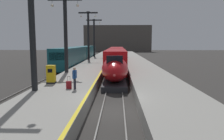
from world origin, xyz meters
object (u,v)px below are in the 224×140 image
at_px(passenger_near_edge, 75,76).
at_px(station_column_far, 88,31).
at_px(ticket_machine_yellow, 51,75).
at_px(rolling_suitcase, 69,85).
at_px(regional_train_adjacent, 80,54).
at_px(station_column_distant, 94,34).
at_px(highspeed_train_main, 116,58).
at_px(station_column_near, 31,10).
at_px(station_column_mid, 65,28).

bearing_deg(passenger_near_edge, station_column_far, 95.68).
bearing_deg(ticket_machine_yellow, passenger_near_edge, -43.10).
height_order(rolling_suitcase, ticket_machine_yellow, ticket_machine_yellow).
height_order(regional_train_adjacent, station_column_distant, station_column_distant).
distance_m(highspeed_train_main, station_column_near, 23.62).
height_order(station_column_far, rolling_suitcase, station_column_far).
xyz_separation_m(regional_train_adjacent, station_column_near, (2.20, -32.03, 4.78)).
bearing_deg(station_column_near, highspeed_train_main, 75.19).
xyz_separation_m(station_column_mid, station_column_distant, (0.00, 30.62, 0.42)).
xyz_separation_m(regional_train_adjacent, station_column_distant, (2.20, 8.65, 4.69)).
distance_m(station_column_far, station_column_distant, 10.83).
bearing_deg(station_column_near, station_column_far, 90.00).
xyz_separation_m(station_column_distant, passenger_near_edge, (2.92, -40.17, -4.78)).
distance_m(station_column_near, passenger_near_edge, 5.70).
bearing_deg(highspeed_train_main, regional_train_adjacent, 129.81).
relative_size(highspeed_train_main, ticket_machine_yellow, 24.12).
relative_size(station_column_distant, passenger_near_edge, 5.70).
xyz_separation_m(station_column_mid, rolling_suitcase, (2.43, -9.40, -5.04)).
xyz_separation_m(regional_train_adjacent, station_column_mid, (2.20, -21.97, 4.27)).
relative_size(regional_train_adjacent, station_column_near, 3.73).
xyz_separation_m(station_column_near, station_column_mid, (-0.00, 10.06, -0.52)).
bearing_deg(rolling_suitcase, station_column_far, 94.75).
bearing_deg(regional_train_adjacent, station_column_far, -44.82).
distance_m(station_column_distant, rolling_suitcase, 40.46).
distance_m(station_column_distant, passenger_near_edge, 40.56).
height_order(highspeed_train_main, ticket_machine_yellow, highspeed_train_main).
bearing_deg(ticket_machine_yellow, station_column_distant, 90.53).
bearing_deg(station_column_mid, passenger_near_edge, -73.01).
relative_size(highspeed_train_main, station_column_distant, 4.00).
xyz_separation_m(station_column_near, ticket_machine_yellow, (0.35, 2.91, -5.12)).
bearing_deg(station_column_far, ticket_machine_yellow, -89.26).
bearing_deg(highspeed_train_main, rolling_suitcase, -99.11).
xyz_separation_m(station_column_mid, passenger_near_edge, (2.92, -9.56, -4.36)).
bearing_deg(highspeed_train_main, passenger_near_edge, -97.78).
distance_m(regional_train_adjacent, station_column_far, 5.78).
bearing_deg(regional_train_adjacent, highspeed_train_main, -50.19).
relative_size(regional_train_adjacent, ticket_machine_yellow, 22.87).
bearing_deg(station_column_near, rolling_suitcase, 15.35).
bearing_deg(station_column_mid, ticket_machine_yellow, -87.20).
bearing_deg(station_column_near, station_column_distant, 90.00).
relative_size(rolling_suitcase, ticket_machine_yellow, 0.61).
relative_size(regional_train_adjacent, station_column_distant, 3.80).
relative_size(station_column_mid, station_column_far, 0.88).
bearing_deg(station_column_distant, ticket_machine_yellow, -89.47).
xyz_separation_m(station_column_near, rolling_suitcase, (2.43, 0.67, -5.56)).
height_order(station_column_near, rolling_suitcase, station_column_near).
bearing_deg(regional_train_adjacent, rolling_suitcase, -81.61).
bearing_deg(station_column_distant, station_column_far, -90.00).
xyz_separation_m(highspeed_train_main, station_column_mid, (-5.90, -12.25, 4.47)).
bearing_deg(ticket_machine_yellow, rolling_suitcase, -47.25).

